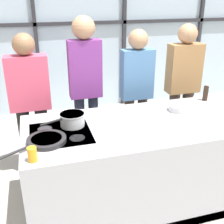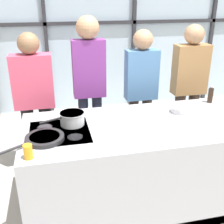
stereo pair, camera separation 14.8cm
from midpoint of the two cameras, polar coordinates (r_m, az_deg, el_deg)
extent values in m
plane|color=#ADA89E|center=(3.10, 3.04, -17.46)|extent=(18.00, 18.00, 0.00)
cube|color=silver|center=(5.08, -7.14, 15.97)|extent=(6.40, 0.04, 2.80)
cube|color=#2D2D33|center=(5.02, -7.13, 17.49)|extent=(6.40, 0.06, 0.06)
cube|color=#2D2D33|center=(4.97, -16.12, 15.12)|extent=(0.06, 0.06, 2.80)
cube|color=#2D2D33|center=(5.21, 1.65, 16.30)|extent=(0.06, 0.06, 2.80)
cube|color=#2D2D33|center=(5.86, 16.73, 16.14)|extent=(0.06, 0.06, 2.80)
cube|color=#A8AAB2|center=(2.83, 3.23, -10.57)|extent=(2.09, 0.97, 0.89)
cube|color=black|center=(2.49, -12.10, -4.37)|extent=(0.52, 0.52, 0.01)
cylinder|color=#38383D|center=(2.38, -14.85, -6.00)|extent=(0.13, 0.13, 0.01)
cylinder|color=#38383D|center=(2.39, -8.86, -5.32)|extent=(0.13, 0.13, 0.01)
cylinder|color=#38383D|center=(2.60, -15.08, -3.40)|extent=(0.13, 0.13, 0.01)
cylinder|color=#38383D|center=(2.61, -9.61, -2.79)|extent=(0.13, 0.13, 0.01)
cylinder|color=black|center=(3.46, -14.89, -5.41)|extent=(0.14, 0.14, 0.82)
cylinder|color=black|center=(3.46, -18.18, -5.75)|extent=(0.14, 0.14, 0.82)
cube|color=#DB4C6B|center=(3.19, -17.96, 5.64)|extent=(0.44, 0.20, 0.59)
sphere|color=#8C6647|center=(3.10, -18.90, 12.89)|extent=(0.23, 0.23, 0.23)
cylinder|color=#232838|center=(3.49, -4.93, -3.68)|extent=(0.12, 0.12, 0.90)
cylinder|color=#232838|center=(3.46, -7.61, -4.00)|extent=(0.12, 0.12, 0.90)
cube|color=#7A3384|center=(3.20, -6.86, 8.62)|extent=(0.37, 0.16, 0.65)
sphere|color=tan|center=(3.12, -7.26, 16.65)|extent=(0.25, 0.25, 0.25)
cylinder|color=#47382D|center=(3.66, 4.83, -3.01)|extent=(0.12, 0.12, 0.82)
cylinder|color=#47382D|center=(3.61, 2.25, -3.35)|extent=(0.12, 0.12, 0.82)
cube|color=#4C7AAD|center=(3.38, 3.84, 7.62)|extent=(0.38, 0.17, 0.59)
sphere|color=tan|center=(3.30, 4.03, 14.51)|extent=(0.23, 0.23, 0.23)
cylinder|color=#47382D|center=(3.91, 13.58, -1.66)|extent=(0.13, 0.13, 0.84)
cylinder|color=#47382D|center=(3.82, 11.10, -2.00)|extent=(0.13, 0.13, 0.84)
cube|color=#A37547|center=(3.63, 13.32, 8.60)|extent=(0.42, 0.19, 0.61)
sphere|color=tan|center=(3.55, 13.96, 15.18)|extent=(0.24, 0.24, 0.24)
cylinder|color=#232326|center=(2.37, -14.91, -5.53)|extent=(0.32, 0.32, 0.04)
cylinder|color=#B26B2D|center=(2.36, -14.94, -5.24)|extent=(0.25, 0.25, 0.01)
cylinder|color=#232326|center=(2.25, -21.09, -7.74)|extent=(0.23, 0.15, 0.02)
cylinder|color=silver|center=(2.58, -9.70, -1.54)|extent=(0.22, 0.22, 0.12)
cylinder|color=silver|center=(2.56, -9.78, -0.42)|extent=(0.23, 0.23, 0.01)
cylinder|color=black|center=(2.48, -13.93, -2.02)|extent=(0.19, 0.10, 0.02)
cylinder|color=white|center=(2.75, 13.73, -1.49)|extent=(0.23, 0.23, 0.01)
cylinder|color=silver|center=(2.94, 11.98, 0.80)|extent=(0.20, 0.20, 0.06)
cylinder|color=#4C4C51|center=(2.93, 12.02, 1.25)|extent=(0.17, 0.17, 0.01)
cylinder|color=#332319|center=(3.29, 17.26, 3.61)|extent=(0.06, 0.06, 0.16)
sphere|color=#B2B2B7|center=(3.26, 17.46, 5.23)|extent=(0.03, 0.03, 0.03)
cylinder|color=orange|center=(2.12, -17.85, -8.24)|extent=(0.07, 0.07, 0.11)
camera|label=1|loc=(0.07, -91.63, -0.70)|focal=45.00mm
camera|label=2|loc=(0.07, 88.37, 0.70)|focal=45.00mm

